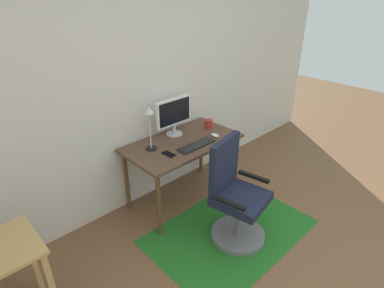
{
  "coord_description": "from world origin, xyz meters",
  "views": [
    {
      "loc": [
        -1.86,
        -0.41,
        2.22
      ],
      "look_at": [
        -0.02,
        1.54,
        0.83
      ],
      "focal_mm": 29.24,
      "sensor_mm": 36.0,
      "label": 1
    }
  ],
  "objects": [
    {
      "name": "wall_back",
      "position": [
        0.0,
        2.2,
        1.3
      ],
      "size": [
        6.0,
        0.1,
        2.6
      ],
      "primitive_type": "cube",
      "color": "silver",
      "rests_on": "ground"
    },
    {
      "name": "area_rug",
      "position": [
        0.05,
        1.06,
        0.0
      ],
      "size": [
        1.58,
        1.09,
        0.01
      ],
      "primitive_type": "cube",
      "color": "#1F621E",
      "rests_on": "ground"
    },
    {
      "name": "desk",
      "position": [
        0.08,
        1.79,
        0.65
      ],
      "size": [
        1.23,
        0.67,
        0.73
      ],
      "color": "brown",
      "rests_on": "ground"
    },
    {
      "name": "monitor",
      "position": [
        0.13,
        1.99,
        0.98
      ],
      "size": [
        0.45,
        0.18,
        0.42
      ],
      "color": "#B2B2B7",
      "rests_on": "desk"
    },
    {
      "name": "keyboard",
      "position": [
        0.11,
        1.62,
        0.74
      ],
      "size": [
        0.43,
        0.13,
        0.02
      ],
      "primitive_type": "cube",
      "color": "black",
      "rests_on": "desk"
    },
    {
      "name": "computer_mouse",
      "position": [
        0.42,
        1.64,
        0.75
      ],
      "size": [
        0.06,
        0.1,
        0.03
      ],
      "primitive_type": "ellipsoid",
      "color": "white",
      "rests_on": "desk"
    },
    {
      "name": "coffee_cup",
      "position": [
        0.53,
        1.85,
        0.78
      ],
      "size": [
        0.09,
        0.09,
        0.1
      ],
      "primitive_type": "cylinder",
      "color": "#A32A20",
      "rests_on": "desk"
    },
    {
      "name": "cell_phone",
      "position": [
        -0.21,
        1.68,
        0.74
      ],
      "size": [
        0.08,
        0.14,
        0.01
      ],
      "primitive_type": "cube",
      "rotation": [
        0.0,
        0.0,
        0.08
      ],
      "color": "black",
      "rests_on": "desk"
    },
    {
      "name": "desk_lamp",
      "position": [
        -0.26,
        1.88,
        1.04
      ],
      "size": [
        0.11,
        0.11,
        0.45
      ],
      "color": "black",
      "rests_on": "desk"
    },
    {
      "name": "office_chair",
      "position": [
        0.04,
        1.02,
        0.41
      ],
      "size": [
        0.58,
        0.53,
        1.02
      ],
      "rotation": [
        0.0,
        0.0,
        0.2
      ],
      "color": "slate",
      "rests_on": "ground"
    }
  ]
}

